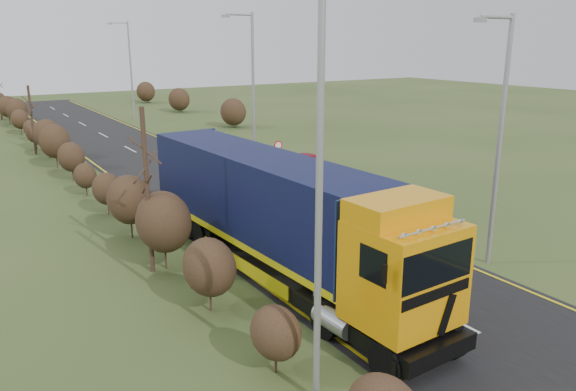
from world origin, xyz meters
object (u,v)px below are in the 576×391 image
(car_red_hatchback, at_px, (304,162))
(speed_sign, at_px, (278,151))
(lorry, at_px, (276,210))
(streetlight_near, at_px, (499,133))
(car_blue_sedan, at_px, (242,149))

(car_red_hatchback, xyz_separation_m, speed_sign, (-1.43, 0.79, 0.76))
(lorry, height_order, streetlight_near, streetlight_near)
(car_blue_sedan, distance_m, streetlight_near, 23.20)
(car_blue_sedan, height_order, speed_sign, speed_sign)
(car_blue_sedan, distance_m, speed_sign, 5.74)
(car_blue_sedan, height_order, streetlight_near, streetlight_near)
(car_red_hatchback, distance_m, streetlight_near, 17.03)
(car_red_hatchback, bearing_deg, lorry, 51.62)
(lorry, bearing_deg, speed_sign, 56.01)
(car_red_hatchback, distance_m, car_blue_sedan, 6.54)
(car_blue_sedan, bearing_deg, speed_sign, 103.35)
(streetlight_near, height_order, speed_sign, streetlight_near)
(streetlight_near, bearing_deg, speed_sign, 86.41)
(lorry, relative_size, car_red_hatchback, 3.95)
(lorry, distance_m, streetlight_near, 8.43)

